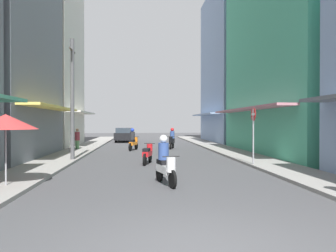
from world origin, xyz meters
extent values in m
plane|color=#424244|center=(0.00, 15.12, 0.00)|extent=(84.11, 84.11, 0.00)
cube|color=gray|center=(-5.09, 15.12, 0.06)|extent=(2.11, 46.23, 0.12)
cube|color=gray|center=(5.09, 15.12, 0.06)|extent=(2.11, 46.23, 0.12)
cube|color=#EFD159|center=(-5.65, 13.30, 2.80)|extent=(1.10, 8.00, 0.12)
cube|color=silver|center=(-9.15, 22.22, 7.96)|extent=(6.00, 8.00, 15.91)
cube|color=silver|center=(-5.65, 22.22, 2.80)|extent=(1.10, 7.20, 0.12)
cube|color=#4CB28C|center=(9.15, 14.63, 7.15)|extent=(6.00, 12.95, 14.29)
cube|color=#B7727F|center=(5.65, 14.63, 2.80)|extent=(1.10, 11.66, 0.12)
cube|color=#8CA5CC|center=(9.15, 27.12, 7.63)|extent=(6.00, 10.56, 15.27)
cube|color=#8CA5CC|center=(5.65, 27.12, 2.80)|extent=(1.10, 9.50, 0.12)
cylinder|color=black|center=(-1.16, 18.77, 0.28)|extent=(0.25, 0.56, 0.56)
cylinder|color=black|center=(-1.55, 17.59, 0.28)|extent=(0.25, 0.56, 0.56)
cube|color=orange|center=(-1.37, 18.13, 0.50)|extent=(0.58, 1.04, 0.24)
cube|color=black|center=(-1.44, 17.94, 0.70)|extent=(0.44, 0.62, 0.14)
cylinder|color=orange|center=(-1.20, 18.66, 0.70)|extent=(0.28, 0.28, 0.45)
cylinder|color=black|center=(-1.20, 18.66, 0.95)|extent=(0.53, 0.20, 0.03)
cylinder|color=#262628|center=(-1.42, 17.99, 1.05)|extent=(0.34, 0.34, 0.55)
sphere|color=#1E38B7|center=(-1.42, 17.99, 1.45)|extent=(0.26, 0.26, 0.26)
cylinder|color=black|center=(1.36, 18.78, 0.28)|extent=(0.21, 0.56, 0.56)
cylinder|color=black|center=(1.66, 19.99, 0.28)|extent=(0.21, 0.56, 0.56)
cube|color=black|center=(1.52, 19.43, 0.50)|extent=(0.52, 1.04, 0.24)
cube|color=black|center=(1.57, 19.63, 0.70)|extent=(0.41, 0.61, 0.14)
cylinder|color=black|center=(1.39, 18.90, 0.70)|extent=(0.28, 0.28, 0.45)
cylinder|color=black|center=(1.39, 18.90, 0.95)|extent=(0.54, 0.16, 0.03)
cylinder|color=#334C8C|center=(1.56, 19.58, 1.05)|extent=(0.34, 0.34, 0.55)
sphere|color=red|center=(1.56, 19.58, 1.45)|extent=(0.26, 0.26, 0.26)
cylinder|color=black|center=(0.11, 4.73, 0.28)|extent=(0.22, 0.56, 0.56)
cylinder|color=black|center=(-0.21, 5.94, 0.28)|extent=(0.22, 0.56, 0.56)
cube|color=silver|center=(-0.06, 5.38, 0.50)|extent=(0.53, 1.04, 0.24)
cube|color=black|center=(-0.11, 5.57, 0.70)|extent=(0.41, 0.61, 0.14)
cylinder|color=silver|center=(0.08, 4.85, 0.70)|extent=(0.28, 0.28, 0.45)
cylinder|color=black|center=(0.08, 4.85, 0.95)|extent=(0.54, 0.17, 0.03)
cylinder|color=#334C8C|center=(-0.10, 5.52, 1.05)|extent=(0.34, 0.34, 0.55)
sphere|color=silver|center=(-0.10, 5.52, 1.45)|extent=(0.26, 0.26, 0.26)
cylinder|color=black|center=(-0.37, 11.14, 0.28)|extent=(0.20, 0.56, 0.56)
cylinder|color=black|center=(-0.65, 9.92, 0.28)|extent=(0.20, 0.56, 0.56)
cube|color=red|center=(-0.52, 10.49, 0.50)|extent=(0.50, 1.04, 0.24)
cube|color=black|center=(-0.57, 10.29, 0.70)|extent=(0.40, 0.61, 0.14)
cylinder|color=red|center=(-0.40, 11.02, 0.70)|extent=(0.28, 0.28, 0.45)
cylinder|color=black|center=(-0.40, 11.02, 0.95)|extent=(0.54, 0.15, 0.03)
cube|color=black|center=(-2.49, 28.58, 0.60)|extent=(1.90, 4.16, 0.70)
cube|color=#333D47|center=(-2.50, 28.43, 1.15)|extent=(1.67, 2.15, 0.60)
cylinder|color=black|center=(-3.20, 29.86, 0.32)|extent=(0.20, 0.65, 0.64)
cylinder|color=black|center=(-1.70, 29.80, 0.32)|extent=(0.20, 0.65, 0.64)
cylinder|color=black|center=(-3.29, 27.36, 0.32)|extent=(0.20, 0.65, 0.64)
cylinder|color=black|center=(-1.79, 27.31, 0.32)|extent=(0.20, 0.65, 0.64)
cylinder|color=#598C59|center=(-5.33, 18.50, 0.36)|extent=(0.28, 0.28, 0.72)
cylinder|color=#99333F|center=(-5.33, 18.50, 1.02)|extent=(0.34, 0.34, 0.60)
sphere|color=tan|center=(-5.33, 18.50, 1.46)|extent=(0.22, 0.22, 0.22)
cylinder|color=#99999E|center=(-4.83, 5.06, 1.03)|extent=(0.05, 0.05, 2.05)
cone|color=#BF3333|center=(-4.83, 5.06, 2.00)|extent=(1.85, 1.85, 0.45)
cylinder|color=#4C4C4F|center=(-4.28, 11.82, 3.11)|extent=(0.20, 0.20, 6.22)
cylinder|color=#3F382D|center=(-4.28, 11.82, 5.62)|extent=(0.08, 1.20, 0.08)
cylinder|color=gray|center=(4.18, 9.17, 1.30)|extent=(0.07, 0.07, 2.60)
cylinder|color=red|center=(4.18, 9.17, 2.35)|extent=(0.02, 0.60, 0.60)
cube|color=white|center=(4.18, 9.17, 2.35)|extent=(0.03, 0.40, 0.10)
camera|label=1|loc=(-0.83, -4.89, 1.98)|focal=34.57mm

